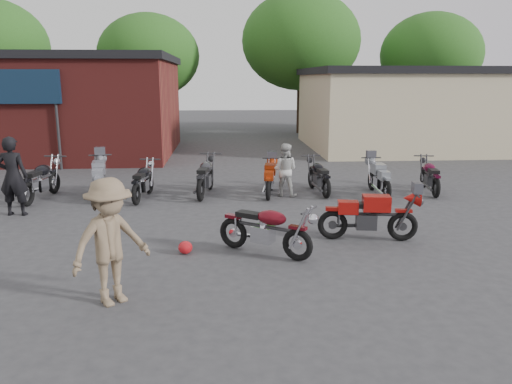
{
  "coord_description": "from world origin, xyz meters",
  "views": [
    {
      "loc": [
        -0.74,
        -8.67,
        3.28
      ],
      "look_at": [
        -0.04,
        1.74,
        0.9
      ],
      "focal_mm": 35.0,
      "sensor_mm": 36.0,
      "label": 1
    }
  ],
  "objects": [
    {
      "name": "row_bike_0",
      "position": [
        -5.77,
        5.19,
        0.6
      ],
      "size": [
        0.96,
        2.15,
        1.2
      ],
      "primitive_type": null,
      "rotation": [
        0.0,
        0.0,
        1.43
      ],
      "color": "black",
      "rests_on": "ground"
    },
    {
      "name": "tree_2",
      "position": [
        4.0,
        22.0,
        4.4
      ],
      "size": [
        7.04,
        7.04,
        8.8
      ],
      "primitive_type": null,
      "color": "#204D14",
      "rests_on": "ground"
    },
    {
      "name": "row_bike_4",
      "position": [
        0.6,
        5.3,
        0.53
      ],
      "size": [
        0.89,
        1.9,
        1.06
      ],
      "primitive_type": null,
      "rotation": [
        0.0,
        0.0,
        1.41
      ],
      "color": "#A12F0D",
      "rests_on": "ground"
    },
    {
      "name": "row_bike_7",
      "position": [
        5.31,
        5.29,
        0.54
      ],
      "size": [
        0.88,
        1.94,
        1.09
      ],
      "primitive_type": null,
      "rotation": [
        0.0,
        0.0,
        1.43
      ],
      "color": "#470821",
      "rests_on": "ground"
    },
    {
      "name": "brick_building",
      "position": [
        -9.0,
        14.0,
        2.0
      ],
      "size": [
        12.0,
        8.0,
        4.0
      ],
      "primitive_type": "cube",
      "color": "maroon",
      "rests_on": "ground"
    },
    {
      "name": "row_bike_5",
      "position": [
        2.04,
        5.46,
        0.55
      ],
      "size": [
        0.84,
        1.96,
        1.1
      ],
      "primitive_type": null,
      "rotation": [
        0.0,
        0.0,
        1.68
      ],
      "color": "black",
      "rests_on": "ground"
    },
    {
      "name": "tree_3",
      "position": [
        12.0,
        22.0,
        3.8
      ],
      "size": [
        6.08,
        6.08,
        7.6
      ],
      "primitive_type": null,
      "color": "#204D14",
      "rests_on": "ground"
    },
    {
      "name": "row_bike_6",
      "position": [
        3.71,
        5.05,
        0.54
      ],
      "size": [
        0.62,
        1.87,
        1.08
      ],
      "primitive_type": null,
      "rotation": [
        0.0,
        0.0,
        1.57
      ],
      "color": "gray",
      "rests_on": "ground"
    },
    {
      "name": "person_light",
      "position": [
        1.0,
        5.14,
        0.75
      ],
      "size": [
        0.87,
        0.77,
        1.51
      ],
      "primitive_type": "imported",
      "rotation": [
        0.0,
        0.0,
        2.83
      ],
      "color": "#B8B9B4",
      "rests_on": "ground"
    },
    {
      "name": "tree_1",
      "position": [
        -5.0,
        22.0,
        3.7
      ],
      "size": [
        5.92,
        5.92,
        7.4
      ],
      "primitive_type": null,
      "color": "#204D14",
      "rests_on": "ground"
    },
    {
      "name": "helmet",
      "position": [
        -1.48,
        0.46,
        0.13
      ],
      "size": [
        0.32,
        0.32,
        0.25
      ],
      "primitive_type": "ellipsoid",
      "rotation": [
        0.0,
        0.0,
        0.2
      ],
      "color": "red",
      "rests_on": "ground"
    },
    {
      "name": "row_bike_3",
      "position": [
        -1.25,
        5.43,
        0.6
      ],
      "size": [
        0.98,
        2.15,
        1.2
      ],
      "primitive_type": null,
      "rotation": [
        0.0,
        0.0,
        1.42
      ],
      "color": "#27272A",
      "rests_on": "ground"
    },
    {
      "name": "person_dark",
      "position": [
        -5.82,
        3.54,
        0.97
      ],
      "size": [
        0.74,
        0.51,
        1.94
      ],
      "primitive_type": "imported",
      "rotation": [
        0.0,
        0.0,
        3.08
      ],
      "color": "black",
      "rests_on": "ground"
    },
    {
      "name": "row_bike_2",
      "position": [
        -2.96,
        5.05,
        0.55
      ],
      "size": [
        0.84,
        1.96,
        1.1
      ],
      "primitive_type": null,
      "rotation": [
        0.0,
        0.0,
        1.46
      ],
      "color": "black",
      "rests_on": "ground"
    },
    {
      "name": "person_tan",
      "position": [
        -2.4,
        -1.62,
        0.95
      ],
      "size": [
        1.39,
        1.34,
        1.9
      ],
      "primitive_type": "imported",
      "rotation": [
        0.0,
        0.0,
        0.71
      ],
      "color": "#7C674D",
      "rests_on": "ground"
    },
    {
      "name": "sportbike",
      "position": [
        2.26,
        1.04,
        0.57
      ],
      "size": [
        2.04,
        0.93,
        1.14
      ],
      "primitive_type": null,
      "rotation": [
        0.0,
        0.0,
        -0.15
      ],
      "color": "#B0120E",
      "rests_on": "ground"
    },
    {
      "name": "stucco_building",
      "position": [
        8.5,
        15.0,
        1.75
      ],
      "size": [
        10.0,
        8.0,
        3.5
      ],
      "primitive_type": "cube",
      "color": "#BDB287",
      "rests_on": "ground"
    },
    {
      "name": "vintage_motorcycle",
      "position": [
        0.05,
        0.31,
        0.56
      ],
      "size": [
        1.96,
        1.63,
        1.13
      ],
      "primitive_type": null,
      "rotation": [
        0.0,
        0.0,
        -0.61
      ],
      "color": "#5B0B14",
      "rests_on": "ground"
    },
    {
      "name": "ground",
      "position": [
        0.0,
        0.0,
        0.0
      ],
      "size": [
        90.0,
        90.0,
        0.0
      ],
      "primitive_type": "plane",
      "color": "#343436"
    },
    {
      "name": "row_bike_1",
      "position": [
        -4.23,
        5.41,
        0.6
      ],
      "size": [
        1.02,
        2.14,
        1.19
      ],
      "primitive_type": null,
      "rotation": [
        0.0,
        0.0,
        1.74
      ],
      "color": "gray",
      "rests_on": "ground"
    }
  ]
}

